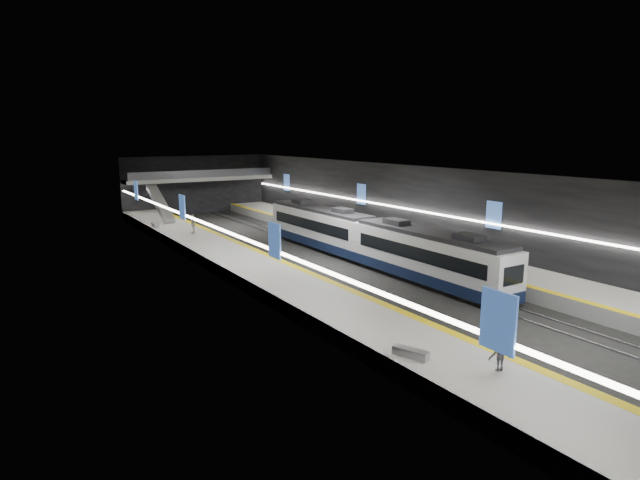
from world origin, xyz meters
TOP-DOWN VIEW (x-y plane):
  - ground at (0.00, 0.00)m, footprint 70.00×70.00m
  - ceiling at (0.00, 0.00)m, footprint 20.00×70.00m
  - wall_left at (-10.00, 0.00)m, footprint 0.04×70.00m
  - wall_right at (10.00, 0.00)m, footprint 0.04×70.00m
  - wall_back at (0.00, 35.00)m, footprint 20.00×0.04m
  - platform_left at (-7.50, 0.00)m, footprint 5.00×70.00m
  - tile_surface_left at (-7.50, 0.00)m, footprint 5.00×70.00m
  - tactile_strip_left at (-5.30, 0.00)m, footprint 0.60×70.00m
  - platform_right at (7.50, 0.00)m, footprint 5.00×70.00m
  - tile_surface_right at (7.50, 0.00)m, footprint 5.00×70.00m
  - tactile_strip_right at (5.30, 0.00)m, footprint 0.60×70.00m
  - rails at (-0.00, 0.00)m, footprint 6.52×70.00m
  - train at (2.50, -0.98)m, footprint 2.69×30.04m
  - ad_posters at (-0.00, 1.00)m, footprint 19.94×53.50m
  - cove_light_left at (-9.80, 0.00)m, footprint 0.25×68.60m
  - cove_light_right at (9.80, 0.00)m, footprint 0.25×68.60m
  - mezzanine_bridge at (0.00, 32.93)m, footprint 20.00×3.00m
  - escalator at (-7.50, 26.00)m, footprint 1.20×7.50m
  - bench_left_near at (-9.10, -19.69)m, footprint 1.03×1.75m
  - bench_left_far at (-9.50, 21.18)m, footprint 0.62×1.83m
  - bench_right_near at (9.50, -5.21)m, footprint 1.11×2.01m
  - bench_right_far at (9.01, 23.63)m, footprint 1.19×2.03m
  - passenger_right_a at (6.84, -0.11)m, footprint 0.70×0.84m
  - passenger_left_a at (-7.20, 15.43)m, footprint 0.53×1.14m
  - passenger_left_b at (-6.84, -22.73)m, footprint 1.13×0.86m

SIDE VIEW (x-z plane):
  - ground at x=0.00m, z-range 0.00..0.00m
  - rails at x=0.00m, z-range 0.00..0.12m
  - platform_left at x=-7.50m, z-range 0.00..1.00m
  - platform_right at x=7.50m, z-range 0.00..1.00m
  - tile_surface_left at x=-7.50m, z-range 1.00..1.02m
  - tile_surface_right at x=7.50m, z-range 1.00..1.02m
  - tactile_strip_left at x=-5.30m, z-range 1.01..1.03m
  - tactile_strip_right at x=5.30m, z-range 1.01..1.03m
  - bench_left_near at x=-9.10m, z-range 1.00..1.41m
  - bench_left_far at x=-9.50m, z-range 1.00..1.44m
  - bench_right_near at x=9.50m, z-range 1.00..1.47m
  - bench_right_far at x=9.01m, z-range 1.00..1.48m
  - passenger_left_b at x=-6.84m, z-range 1.00..2.54m
  - passenger_left_a at x=-7.20m, z-range 1.00..2.91m
  - passenger_right_a at x=6.84m, z-range 1.00..2.96m
  - train at x=2.50m, z-range 0.40..4.00m
  - escalator at x=-7.50m, z-range 0.94..4.86m
  - cove_light_left at x=-9.80m, z-range 3.74..3.86m
  - cove_light_right at x=9.80m, z-range 3.74..3.86m
  - wall_left at x=-10.00m, z-range 0.00..8.00m
  - wall_right at x=10.00m, z-range 0.00..8.00m
  - wall_back at x=0.00m, z-range 0.00..8.00m
  - ad_posters at x=0.00m, z-range 3.40..5.60m
  - mezzanine_bridge at x=0.00m, z-range 4.29..5.79m
  - ceiling at x=0.00m, z-range 7.98..8.02m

